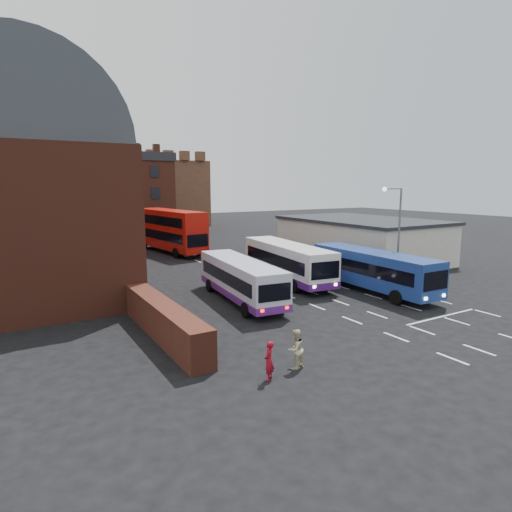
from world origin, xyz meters
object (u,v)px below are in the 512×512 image
bus_white_outbound (241,277)px  pedestrian_beige (296,349)px  bus_white_inbound (287,259)px  bus_blue (373,268)px  pedestrian_red (269,361)px  street_lamp (396,228)px  bus_red_double (171,230)px

bus_white_outbound → pedestrian_beige: bus_white_outbound is taller
bus_white_inbound → bus_blue: 6.83m
bus_white_outbound → pedestrian_red: (-4.72, -10.94, -0.81)m
bus_blue → pedestrian_beige: bus_blue is taller
pedestrian_beige → pedestrian_red: bearing=0.6°
street_lamp → bus_white_inbound: bearing=135.3°
bus_red_double → pedestrian_beige: bus_red_double is taller
bus_blue → bus_white_inbound: bearing=-57.8°
street_lamp → pedestrian_red: street_lamp is taller
street_lamp → pedestrian_red: (-16.55, -8.42, -3.74)m
bus_white_outbound → bus_white_inbound: 6.82m
bus_white_inbound → bus_blue: (3.47, -5.88, -0.06)m
bus_red_double → pedestrian_red: bus_red_double is taller
bus_red_double → pedestrian_beige: size_ratio=7.25×
bus_red_double → bus_blue: bearing=97.3°
bus_white_inbound → street_lamp: 8.65m
bus_white_outbound → bus_red_double: (3.09, 22.23, 0.97)m
pedestrian_beige → bus_blue: bearing=-159.7°
bus_blue → street_lamp: 3.67m
bus_white_inbound → street_lamp: (5.83, -5.76, 2.75)m
street_lamp → pedestrian_beige: street_lamp is taller
bus_white_outbound → bus_white_inbound: (6.00, 3.24, 0.17)m
bus_red_double → pedestrian_red: bearing=69.7°
bus_white_outbound → pedestrian_beige: (-3.17, -10.60, -0.76)m
bus_white_inbound → bus_red_double: 19.23m
bus_blue → bus_red_double: size_ratio=0.87×
bus_white_outbound → pedestrian_red: bearing=-106.9°
bus_white_outbound → bus_blue: bus_blue is taller
bus_white_inbound → pedestrian_beige: bearing=63.2°
street_lamp → pedestrian_red: 18.94m
bus_white_inbound → pedestrian_red: bus_white_inbound is taller
bus_white_outbound → bus_red_double: bearing=88.5°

